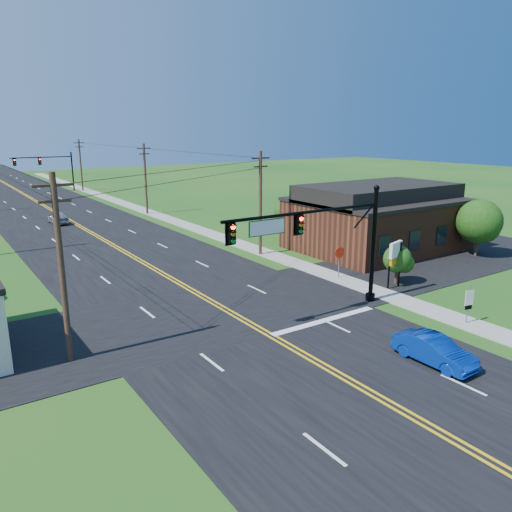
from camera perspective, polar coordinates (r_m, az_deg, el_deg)
ground at (r=22.31m, az=12.21°, el=-15.00°), size 260.00×260.00×0.00m
road_main at (r=65.69m, az=-20.92°, el=3.96°), size 16.00×220.00×0.04m
road_cross at (r=30.95m, az=-4.01°, el=-6.09°), size 70.00×10.00×0.04m
sidewalk at (r=59.70m, az=-8.79°, el=3.80°), size 2.00×160.00×0.08m
signal_mast_main at (r=28.92m, az=7.32°, el=2.13°), size 11.30×0.60×7.48m
signal_mast_far at (r=95.27m, az=-22.86°, el=9.49°), size 10.98×0.60×7.48m
brick_building at (r=47.19m, az=13.60°, el=3.63°), size 14.20×11.20×4.70m
utility_pole_left_a at (r=24.46m, az=-21.36°, el=-1.08°), size 1.80×0.28×9.00m
utility_pole_right_a at (r=43.13m, az=0.51°, el=6.24°), size 1.80×0.28×9.00m
utility_pole_right_b at (r=66.07m, az=-12.52°, el=8.74°), size 1.80×0.28×9.00m
utility_pole_right_c at (r=94.53m, az=-19.40°, el=9.87°), size 1.80×0.28×9.00m
tree_right_front at (r=46.86m, az=24.15°, el=3.62°), size 3.80×3.80×5.00m
tree_right_back at (r=50.26m, az=3.76°, el=4.92°), size 3.00×3.00×4.10m
shrub_corner at (r=36.68m, az=15.86°, el=-0.35°), size 2.00×2.00×2.86m
blue_car at (r=25.32m, az=19.69°, el=-10.17°), size 1.50×4.07×1.33m
distant_car at (r=62.62m, az=-21.69°, el=4.07°), size 1.76×4.25×1.44m
route_sign at (r=30.63m, az=23.15°, el=-4.79°), size 0.59×0.15×2.36m
stop_sign at (r=37.10m, az=9.52°, el=0.02°), size 0.86×0.14×2.43m
pylon_sign at (r=35.59m, az=15.64°, el=0.16°), size 1.60×0.69×3.30m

